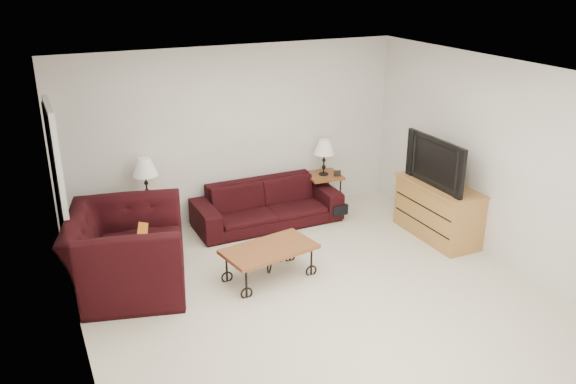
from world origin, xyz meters
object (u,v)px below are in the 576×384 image
(side_table_right, at_px, (323,191))
(lamp_left, at_px, (146,180))
(tv_stand, at_px, (438,211))
(side_table_left, at_px, (150,220))
(lamp_right, at_px, (324,157))
(coffee_table, at_px, (269,263))
(television, at_px, (442,161))
(backpack, at_px, (336,204))
(sofa, at_px, (267,204))
(armchair, at_px, (127,252))

(side_table_right, distance_m, lamp_left, 2.72)
(tv_stand, bearing_deg, side_table_left, 156.65)
(side_table_right, xyz_separation_m, lamp_right, (0.00, 0.00, 0.55))
(side_table_right, bearing_deg, lamp_right, 0.00)
(coffee_table, bearing_deg, side_table_right, 45.80)
(side_table_right, xyz_separation_m, coffee_table, (-1.61, -1.66, -0.07))
(coffee_table, relative_size, television, 0.95)
(lamp_right, bearing_deg, backpack, -94.69)
(sofa, distance_m, lamp_right, 1.14)
(sofa, distance_m, backpack, 1.01)
(side_table_left, height_order, lamp_right, lamp_right)
(side_table_right, relative_size, tv_stand, 0.43)
(tv_stand, relative_size, television, 1.12)
(armchair, distance_m, television, 4.15)
(side_table_right, bearing_deg, television, -59.43)
(side_table_right, bearing_deg, armchair, -159.61)
(side_table_left, xyz_separation_m, lamp_right, (2.66, 0.00, 0.53))
(side_table_left, height_order, tv_stand, tv_stand)
(armchair, height_order, backpack, armchair)
(coffee_table, height_order, backpack, backpack)
(coffee_table, xyz_separation_m, television, (2.53, 0.11, 0.89))
(side_table_left, distance_m, armchair, 1.30)
(side_table_left, bearing_deg, lamp_right, 0.00)
(armchair, height_order, television, television)
(tv_stand, bearing_deg, side_table_right, 121.11)
(sofa, distance_m, television, 2.49)
(lamp_right, distance_m, backpack, 0.74)
(backpack, bearing_deg, armchair, -163.06)
(side_table_left, distance_m, lamp_left, 0.58)
(lamp_left, height_order, tv_stand, lamp_left)
(side_table_right, xyz_separation_m, backpack, (-0.04, -0.46, -0.04))
(side_table_right, height_order, tv_stand, tv_stand)
(sofa, bearing_deg, lamp_right, 10.13)
(lamp_right, distance_m, coffee_table, 2.39)
(side_table_right, xyz_separation_m, armchair, (-3.17, -1.18, 0.19))
(lamp_right, bearing_deg, tv_stand, -58.89)
(lamp_right, xyz_separation_m, television, (0.92, -1.55, 0.27))
(television, relative_size, backpack, 2.42)
(tv_stand, xyz_separation_m, television, (-0.02, 0.00, 0.71))
(television, bearing_deg, backpack, -138.88)
(armchair, bearing_deg, tv_stand, -80.68)
(lamp_left, xyz_separation_m, backpack, (2.62, -0.46, -0.64))
(coffee_table, xyz_separation_m, armchair, (-1.56, 0.48, 0.26))
(lamp_right, height_order, television, television)
(lamp_left, relative_size, lamp_right, 1.07)
(lamp_left, distance_m, armchair, 1.35)
(side_table_left, bearing_deg, lamp_left, 0.00)
(armchair, distance_m, backpack, 3.22)
(side_table_left, distance_m, tv_stand, 3.91)
(coffee_table, distance_m, backpack, 1.98)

